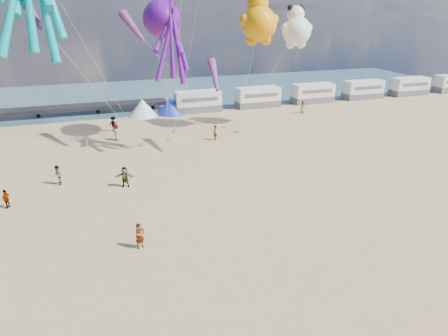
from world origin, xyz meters
TOP-DOWN VIEW (x-y plane):
  - ground at (0.00, 0.00)m, footprint 120.00×120.00m
  - water at (0.00, 55.00)m, footprint 120.00×120.00m
  - motorhome_0 at (6.00, 40.00)m, footprint 6.60×2.50m
  - motorhome_1 at (15.50, 40.00)m, footprint 6.60×2.50m
  - motorhome_2 at (25.00, 40.00)m, footprint 6.60×2.50m
  - motorhome_3 at (34.50, 40.00)m, footprint 6.60×2.50m
  - motorhome_4 at (44.00, 40.00)m, footprint 6.60×2.50m
  - tent_white at (-2.00, 40.00)m, footprint 4.00×4.00m
  - tent_blue at (2.00, 40.00)m, footprint 4.00×4.00m
  - standing_person at (-6.72, 6.50)m, footprint 0.75×0.64m
  - beachgoer_0 at (-6.35, 29.80)m, footprint 0.76×0.80m
  - beachgoer_1 at (-12.15, 18.58)m, footprint 0.66×0.92m
  - beachgoer_2 at (-6.44, 33.67)m, footprint 1.13×1.08m
  - beachgoer_3 at (-15.64, 15.24)m, footprint 0.99×1.13m
  - beachgoer_4 at (-6.71, 16.35)m, footprint 1.14×0.72m
  - beachgoer_5 at (4.37, 26.30)m, footprint 1.27×1.66m
  - beachgoer_6 at (20.15, 34.34)m, footprint 0.67×0.48m
  - sandbag_a at (-3.98, 26.84)m, footprint 0.50×0.35m
  - sandbag_b at (-0.74, 27.44)m, footprint 0.50×0.35m
  - sandbag_c at (7.68, 28.12)m, footprint 0.50×0.35m
  - sandbag_d at (6.82, 30.59)m, footprint 0.50×0.35m
  - sandbag_e at (0.68, 30.91)m, footprint 0.50×0.35m
  - kite_octopus_purple at (-0.59, 28.95)m, footprint 5.37×9.53m
  - kite_panda at (15.26, 28.61)m, footprint 4.72×4.52m
  - kite_teddy_orange at (10.46, 28.62)m, footprint 6.08×5.91m
  - windsock_left at (-12.40, 21.62)m, footprint 2.91×6.93m
  - windsock_mid at (-3.96, 26.00)m, footprint 2.34×5.57m
  - windsock_right at (3.27, 22.75)m, footprint 1.62×4.74m

SIDE VIEW (x-z plane):
  - ground at x=0.00m, z-range 0.00..0.00m
  - water at x=0.00m, z-range 0.02..0.02m
  - sandbag_a at x=-3.98m, z-range 0.00..0.22m
  - sandbag_b at x=-0.74m, z-range 0.00..0.22m
  - sandbag_c at x=7.68m, z-range 0.00..0.22m
  - sandbag_d at x=6.82m, z-range 0.00..0.22m
  - sandbag_e at x=0.68m, z-range 0.00..0.22m
  - beachgoer_3 at x=-15.64m, z-range 0.00..1.52m
  - beachgoer_6 at x=20.15m, z-range 0.00..1.72m
  - standing_person at x=-6.72m, z-range 0.00..1.74m
  - beachgoer_5 at x=4.37m, z-range 0.00..1.75m
  - beachgoer_1 at x=-12.15m, z-range 0.00..1.75m
  - beachgoer_4 at x=-6.71m, z-range 0.00..1.81m
  - beachgoer_2 at x=-6.44m, z-range 0.00..1.83m
  - beachgoer_0 at x=-6.35m, z-range 0.00..1.85m
  - tent_white at x=-2.00m, z-range 0.00..2.40m
  - tent_blue at x=2.00m, z-range 0.00..2.40m
  - motorhome_0 at x=6.00m, z-range 0.00..3.00m
  - motorhome_1 at x=15.50m, z-range 0.00..3.00m
  - motorhome_2 at x=25.00m, z-range 0.00..3.00m
  - motorhome_3 at x=34.50m, z-range 0.00..3.00m
  - motorhome_4 at x=44.00m, z-range 0.00..3.00m
  - windsock_right at x=3.27m, z-range 5.63..10.29m
  - kite_panda at x=15.26m, z-range 8.72..14.54m
  - windsock_mid at x=-3.96m, z-range 9.70..15.19m
  - kite_teddy_orange at x=10.46m, z-range 9.06..15.91m
  - kite_octopus_purple at x=-0.59m, z-range 7.96..18.24m
  - windsock_left at x=-12.40m, z-range 10.49..17.38m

